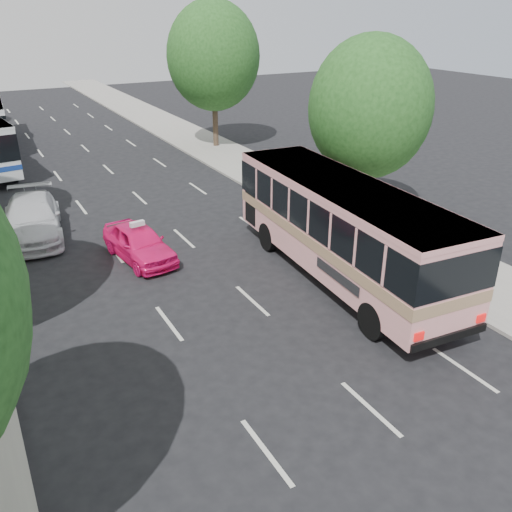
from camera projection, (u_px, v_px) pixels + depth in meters
ground at (291, 376)px, 14.22m from camera, size 120.00×120.00×0.00m
sidewalk_right at (236, 160)px, 33.81m from camera, size 4.00×90.00×0.12m
tree_right_near at (373, 103)px, 22.18m from camera, size 5.10×5.10×7.95m
tree_right_far at (215, 52)px, 34.65m from camera, size 6.00×6.00×9.35m
pink_bus at (342, 221)px, 18.46m from camera, size 3.49×10.99×3.45m
pink_taxi at (139, 243)px, 20.49m from camera, size 2.12×4.17×1.36m
white_pickup at (32, 219)px, 22.48m from camera, size 2.97×5.75×1.60m
taxi_roof_sign at (137, 224)px, 20.17m from camera, size 0.57×0.25×0.18m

